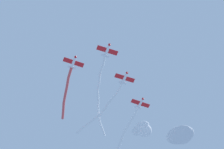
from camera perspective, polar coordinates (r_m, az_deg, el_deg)
name	(u,v)px	position (r m, az deg, el deg)	size (l,w,h in m)	color
airplane_lead	(107,50)	(83.82, -0.87, 4.43)	(5.88, 4.53, 1.46)	white
smoke_trail_lead	(100,100)	(94.83, -2.16, -4.66)	(3.46, 32.45, 3.70)	white
airplane_left_wing	(125,78)	(88.45, 2.31, -0.62)	(5.88, 4.53, 1.46)	white
smoke_trail_left_wing	(101,111)	(94.81, -2.07, -6.61)	(14.85, 18.80, 1.86)	white
airplane_right_wing	(74,62)	(86.64, -7.02, 2.23)	(5.86, 4.52, 1.46)	white
smoke_trail_right_wing	(66,94)	(91.71, -8.41, -3.60)	(4.71, 17.20, 2.82)	#DB4C4C
airplane_slot	(140,103)	(93.70, 5.17, -5.23)	(5.84, 4.52, 1.46)	white
smoke_trail_slot	(124,136)	(101.92, 2.11, -11.17)	(8.90, 23.51, 1.26)	white
cloud_west	(142,129)	(121.41, 5.51, -9.87)	(10.02, 9.27, 4.26)	white
cloud_east	(181,135)	(106.53, 12.43, -10.70)	(11.47, 10.52, 3.78)	silver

